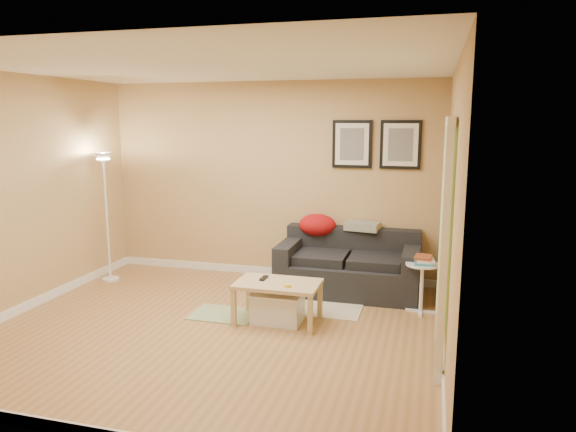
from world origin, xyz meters
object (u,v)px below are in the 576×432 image
object	(u,v)px
sofa	(349,263)
book_stack	(424,260)
coffee_table	(278,302)
floor_lamp	(107,221)
storage_bin	(278,307)
side_table	(421,288)

from	to	relation	value
sofa	book_stack	world-z (taller)	sofa
coffee_table	floor_lamp	xyz separation A→B (m)	(-2.58, 0.85, 0.59)
storage_bin	book_stack	xyz separation A→B (m)	(1.46, 0.70, 0.44)
side_table	floor_lamp	bearing A→B (deg)	177.93
side_table	floor_lamp	distance (m)	4.06
book_stack	floor_lamp	bearing A→B (deg)	-174.89
coffee_table	floor_lamp	size ratio (longest dim) A/B	0.51
book_stack	floor_lamp	xyz separation A→B (m)	(-4.03, 0.13, 0.20)
side_table	sofa	bearing A→B (deg)	151.51
storage_bin	book_stack	distance (m)	1.68
coffee_table	storage_bin	size ratio (longest dim) A/B	1.65
sofa	storage_bin	bearing A→B (deg)	-115.84
coffee_table	book_stack	bearing A→B (deg)	35.23
storage_bin	book_stack	size ratio (longest dim) A/B	2.00
sofa	book_stack	xyz separation A→B (m)	(0.90, -0.47, 0.23)
side_table	book_stack	bearing A→B (deg)	38.04
storage_bin	coffee_table	bearing A→B (deg)	-70.56
sofa	coffee_table	world-z (taller)	sofa
storage_bin	side_table	world-z (taller)	side_table
storage_bin	floor_lamp	distance (m)	2.78
coffee_table	side_table	bearing A→B (deg)	35.10
book_stack	sofa	bearing A→B (deg)	159.43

